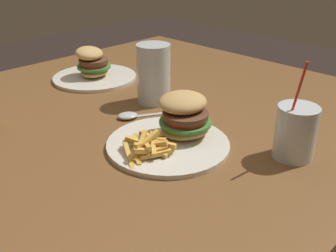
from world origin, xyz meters
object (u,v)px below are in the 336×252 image
object	(u,v)px
meal_plate_near	(175,129)
juice_glass	(295,134)
meal_plate_far	(94,69)
beer_glass	(154,75)
spoon	(131,115)

from	to	relation	value
meal_plate_near	juice_glass	distance (m)	0.24
meal_plate_far	beer_glass	bearing A→B (deg)	-89.20
beer_glass	meal_plate_near	bearing A→B (deg)	-122.52
meal_plate_near	beer_glass	bearing A→B (deg)	57.48
meal_plate_far	spoon	bearing A→B (deg)	-109.67
spoon	meal_plate_far	xyz separation A→B (m)	(0.11, 0.31, 0.02)
meal_plate_near	spoon	world-z (taller)	meal_plate_near
beer_glass	meal_plate_far	distance (m)	0.27
juice_glass	meal_plate_near	bearing A→B (deg)	120.83
beer_glass	spoon	distance (m)	0.14
beer_glass	juice_glass	world-z (taller)	juice_glass
juice_glass	beer_glass	bearing A→B (deg)	89.27
meal_plate_near	meal_plate_far	xyz separation A→B (m)	(0.13, 0.47, -0.00)
juice_glass	spoon	size ratio (longest dim) A/B	1.38
spoon	meal_plate_far	distance (m)	0.33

